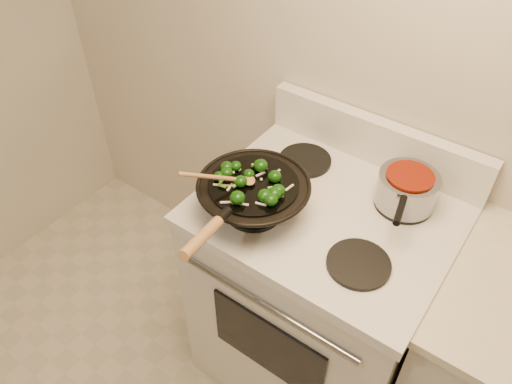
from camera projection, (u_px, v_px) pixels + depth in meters
The scene contains 5 objects.
stove at pixel (317, 293), 1.86m from camera, with size 0.78×0.67×1.08m.
wok at pixel (253, 196), 1.49m from camera, with size 0.34×0.56×0.22m.
stirfry at pixel (253, 183), 1.44m from camera, with size 0.23×0.22×0.04m.
wooden_spoon at pixel (229, 178), 1.43m from camera, with size 0.15×0.20×0.09m.
saucepan at pixel (407, 189), 1.52m from camera, with size 0.18×0.29×0.11m.
Camera 1 is at (0.29, 0.14, 2.01)m, focal length 35.00 mm.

